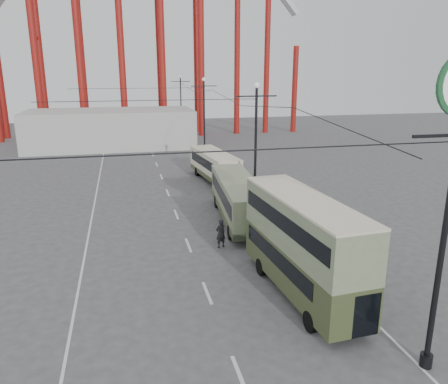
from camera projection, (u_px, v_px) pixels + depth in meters
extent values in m
plane|color=#49494B|center=(251.00, 339.00, 17.20)|extent=(160.00, 160.00, 0.00)
cube|color=silver|center=(172.00, 203.00, 34.81)|extent=(0.15, 82.00, 0.01)
cube|color=silver|center=(245.00, 194.00, 37.13)|extent=(0.12, 120.00, 0.01)
cube|color=silver|center=(94.00, 204.00, 34.44)|extent=(0.12, 120.00, 0.01)
cylinder|color=black|center=(442.00, 250.00, 14.39)|extent=(0.20, 0.20, 9.00)
cylinder|color=black|center=(426.00, 360.00, 15.54)|extent=(0.44, 0.44, 0.50)
cylinder|color=black|center=(256.00, 146.00, 34.09)|extent=(0.20, 0.20, 9.00)
cylinder|color=black|center=(255.00, 198.00, 35.24)|extent=(0.44, 0.44, 0.50)
cube|color=black|center=(257.00, 96.00, 33.06)|extent=(3.20, 0.10, 0.10)
sphere|color=white|center=(257.00, 85.00, 32.84)|extent=(0.44, 0.44, 0.44)
cylinder|color=black|center=(204.00, 117.00, 54.72)|extent=(0.20, 0.20, 9.00)
cylinder|color=black|center=(205.00, 151.00, 55.87)|extent=(0.44, 0.44, 0.50)
cube|color=black|center=(204.00, 86.00, 53.70)|extent=(3.20, 0.10, 0.10)
sphere|color=white|center=(204.00, 79.00, 53.48)|extent=(0.44, 0.44, 0.44)
cylinder|color=black|center=(181.00, 104.00, 75.36)|extent=(0.20, 0.20, 9.00)
cylinder|color=black|center=(182.00, 129.00, 76.51)|extent=(0.44, 0.44, 0.50)
cube|color=black|center=(180.00, 81.00, 74.33)|extent=(3.20, 0.10, 0.10)
sphere|color=white|center=(180.00, 77.00, 74.12)|extent=(0.44, 0.44, 0.44)
cylinder|color=maroon|center=(0.00, 78.00, 65.34)|extent=(1.00, 1.00, 18.00)
cylinder|color=maroon|center=(34.00, 46.00, 61.68)|extent=(1.00, 1.00, 27.00)
cylinder|color=maroon|center=(39.00, 47.00, 65.43)|extent=(1.00, 1.00, 27.00)
cylinder|color=maroon|center=(75.00, 13.00, 61.76)|extent=(1.00, 1.00, 36.00)
cylinder|color=maroon|center=(78.00, 16.00, 65.51)|extent=(1.00, 1.00, 36.00)
cylinder|color=maroon|center=(237.00, 38.00, 68.72)|extent=(0.90, 0.90, 30.00)
cylinder|color=maroon|center=(267.00, 65.00, 70.89)|extent=(0.90, 0.90, 22.00)
cylinder|color=maroon|center=(295.00, 90.00, 73.05)|extent=(0.90, 0.90, 14.00)
cube|color=#B0AFAA|center=(111.00, 129.00, 59.31)|extent=(22.00, 10.00, 5.00)
cube|color=#3B4525|center=(302.00, 266.00, 20.19)|extent=(2.87, 8.99, 1.95)
cube|color=black|center=(302.00, 258.00, 20.08)|extent=(2.77, 7.23, 0.80)
cube|color=gray|center=(303.00, 244.00, 19.89)|extent=(2.89, 8.99, 0.27)
cube|color=gray|center=(304.00, 221.00, 19.59)|extent=(2.87, 8.99, 1.95)
cube|color=black|center=(304.00, 219.00, 19.57)|extent=(2.87, 8.46, 0.75)
cube|color=beige|center=(305.00, 199.00, 19.32)|extent=(2.89, 8.99, 0.11)
cylinder|color=black|center=(261.00, 267.00, 22.46)|extent=(0.31, 0.90, 0.88)
cylinder|color=black|center=(296.00, 262.00, 23.03)|extent=(0.31, 0.90, 0.88)
cylinder|color=black|center=(310.00, 322.00, 17.58)|extent=(0.31, 0.90, 0.88)
cylinder|color=black|center=(353.00, 314.00, 18.15)|extent=(0.31, 0.90, 0.88)
cube|color=gray|center=(238.00, 198.00, 30.29)|extent=(3.21, 10.58, 2.27)
cube|color=black|center=(238.00, 192.00, 30.19)|extent=(3.16, 9.45, 0.90)
cube|color=#3B4525|center=(237.00, 210.00, 30.54)|extent=(3.24, 10.58, 0.47)
cube|color=gray|center=(238.00, 181.00, 29.96)|extent=(3.23, 10.58, 0.15)
cylinder|color=black|center=(217.00, 202.00, 33.26)|extent=(0.34, 0.97, 0.95)
cylinder|color=black|center=(244.00, 201.00, 33.56)|extent=(0.34, 0.97, 0.95)
cylinder|color=black|center=(230.00, 231.00, 27.30)|extent=(0.34, 0.97, 0.95)
cylinder|color=black|center=(263.00, 230.00, 27.60)|extent=(0.34, 0.97, 0.95)
cube|color=beige|center=(214.00, 165.00, 41.20)|extent=(3.24, 9.07, 2.13)
cube|color=black|center=(214.00, 161.00, 41.11)|extent=(3.16, 8.01, 0.84)
cube|color=#3B4525|center=(215.00, 174.00, 41.43)|extent=(3.27, 9.07, 0.44)
cube|color=beige|center=(214.00, 153.00, 40.89)|extent=(3.26, 9.07, 0.14)
cylinder|color=black|center=(198.00, 172.00, 43.26)|extent=(0.35, 0.91, 0.89)
cylinder|color=black|center=(217.00, 171.00, 43.92)|extent=(0.35, 0.91, 0.89)
cylinder|color=black|center=(213.00, 184.00, 38.76)|extent=(0.35, 0.91, 0.89)
cylinder|color=black|center=(234.00, 182.00, 39.42)|extent=(0.35, 0.91, 0.89)
imported|color=black|center=(221.00, 233.00, 25.84)|extent=(0.75, 0.62, 1.75)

